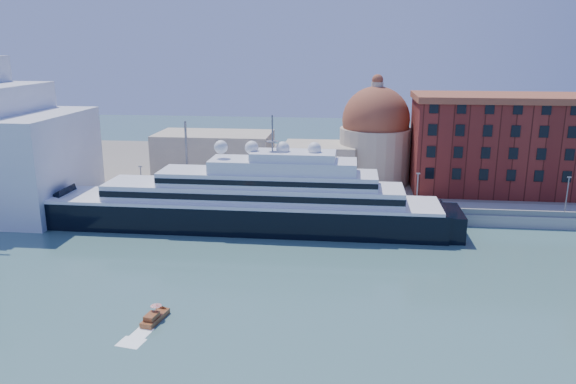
# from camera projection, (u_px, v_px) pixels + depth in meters

# --- Properties ---
(ground) EXTENTS (400.00, 400.00, 0.00)m
(ground) POSITION_uv_depth(u_px,v_px,m) (251.00, 273.00, 92.89)
(ground) COLOR #37605F
(ground) RESTS_ON ground
(quay) EXTENTS (180.00, 10.00, 2.50)m
(quay) POSITION_uv_depth(u_px,v_px,m) (278.00, 208.00, 125.21)
(quay) COLOR gray
(quay) RESTS_ON ground
(land) EXTENTS (260.00, 72.00, 2.00)m
(land) POSITION_uv_depth(u_px,v_px,m) (296.00, 169.00, 164.63)
(land) COLOR slate
(land) RESTS_ON ground
(quay_fence) EXTENTS (180.00, 0.10, 1.20)m
(quay_fence) POSITION_uv_depth(u_px,v_px,m) (275.00, 205.00, 120.41)
(quay_fence) COLOR slate
(quay_fence) RESTS_ON quay
(superyacht) EXTENTS (91.34, 12.66, 27.30)m
(superyacht) POSITION_uv_depth(u_px,v_px,m) (231.00, 206.00, 114.65)
(superyacht) COLOR black
(superyacht) RESTS_ON ground
(service_barge) EXTENTS (12.91, 7.13, 2.76)m
(service_barge) POSITION_uv_depth(u_px,v_px,m) (98.00, 221.00, 117.55)
(service_barge) COLOR white
(service_barge) RESTS_ON ground
(water_taxi) EXTENTS (2.64, 5.49, 2.50)m
(water_taxi) POSITION_uv_depth(u_px,v_px,m) (155.00, 317.00, 76.73)
(water_taxi) COLOR brown
(water_taxi) RESTS_ON ground
(warehouse) EXTENTS (43.00, 19.00, 23.25)m
(warehouse) POSITION_uv_depth(u_px,v_px,m) (503.00, 143.00, 133.57)
(warehouse) COLOR maroon
(warehouse) RESTS_ON land
(church) EXTENTS (66.00, 18.00, 25.50)m
(church) POSITION_uv_depth(u_px,v_px,m) (314.00, 147.00, 144.79)
(church) COLOR beige
(church) RESTS_ON land
(lamp_posts) EXTENTS (120.80, 2.40, 18.00)m
(lamp_posts) POSITION_uv_depth(u_px,v_px,m) (219.00, 171.00, 122.72)
(lamp_posts) COLOR slate
(lamp_posts) RESTS_ON quay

